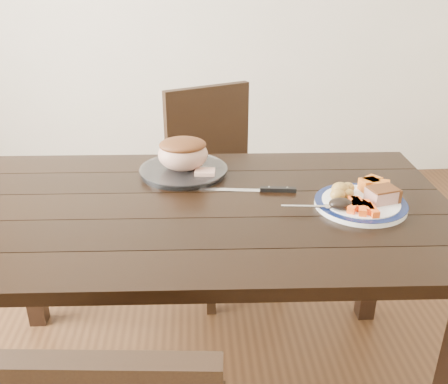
{
  "coord_description": "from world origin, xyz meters",
  "views": [
    {
      "loc": [
        -0.01,
        -1.41,
        1.45
      ],
      "look_at": [
        0.08,
        -0.02,
        0.8
      ],
      "focal_mm": 40.0,
      "sensor_mm": 36.0,
      "label": 1
    }
  ],
  "objects": [
    {
      "name": "pumpkin_wedges",
      "position": [
        0.57,
        0.03,
        0.79
      ],
      "size": [
        0.1,
        0.09,
        0.04
      ],
      "color": "orange",
      "rests_on": "dinner_plate"
    },
    {
      "name": "serving_platter",
      "position": [
        -0.05,
        0.25,
        0.76
      ],
      "size": [
        0.3,
        0.3,
        0.02
      ],
      "primitive_type": "cylinder",
      "color": "white",
      "rests_on": "dining_table"
    },
    {
      "name": "roast_joint",
      "position": [
        -0.05,
        0.25,
        0.82
      ],
      "size": [
        0.18,
        0.15,
        0.12
      ],
      "primitive_type": "ellipsoid",
      "color": "tan",
      "rests_on": "serving_platter"
    },
    {
      "name": "roasted_potatoes",
      "position": [
        0.45,
        -0.01,
        0.79
      ],
      "size": [
        0.09,
        0.09,
        0.05
      ],
      "color": "gold",
      "rests_on": "dinner_plate"
    },
    {
      "name": "carving_knife",
      "position": [
        0.23,
        0.09,
        0.76
      ],
      "size": [
        0.32,
        0.06,
        0.01
      ],
      "rotation": [
        0.0,
        0.0,
        -0.12
      ],
      "color": "silver",
      "rests_on": "dining_table"
    },
    {
      "name": "dark_mushroom",
      "position": [
        0.43,
        -0.09,
        0.79
      ],
      "size": [
        0.07,
        0.05,
        0.03
      ],
      "primitive_type": "ellipsoid",
      "color": "black",
      "rests_on": "dinner_plate"
    },
    {
      "name": "dining_table",
      "position": [
        0.0,
        0.0,
        0.66
      ],
      "size": [
        1.63,
        0.95,
        0.75
      ],
      "rotation": [
        0.0,
        0.0,
        -0.03
      ],
      "color": "black",
      "rests_on": "ground"
    },
    {
      "name": "chair_far",
      "position": [
        0.1,
        0.73,
        0.52
      ],
      "size": [
        0.56,
        0.57,
        0.93
      ],
      "rotation": [
        0.0,
        0.0,
        3.57
      ],
      "color": "black",
      "rests_on": "ground"
    },
    {
      "name": "cut_slice",
      "position": [
        0.03,
        0.2,
        0.78
      ],
      "size": [
        0.07,
        0.06,
        0.02
      ],
      "primitive_type": "cube",
      "rotation": [
        0.0,
        0.0,
        -0.1
      ],
      "color": "tan",
      "rests_on": "serving_platter"
    },
    {
      "name": "pork_slice",
      "position": [
        0.57,
        -0.05,
        0.79
      ],
      "size": [
        0.1,
        0.09,
        0.04
      ],
      "primitive_type": "cube",
      "rotation": [
        0.0,
        0.0,
        0.27
      ],
      "color": "tan",
      "rests_on": "dinner_plate"
    },
    {
      "name": "plate_rim",
      "position": [
        0.5,
        -0.05,
        0.77
      ],
      "size": [
        0.28,
        0.28,
        0.02
      ],
      "primitive_type": "torus",
      "color": "#0B153B",
      "rests_on": "dinner_plate"
    },
    {
      "name": "carrot_batons",
      "position": [
        0.49,
        -0.1,
        0.78
      ],
      "size": [
        0.09,
        0.12,
        0.02
      ],
      "color": "#FF5715",
      "rests_on": "dinner_plate"
    },
    {
      "name": "dinner_plate",
      "position": [
        0.5,
        -0.05,
        0.76
      ],
      "size": [
        0.28,
        0.28,
        0.02
      ],
      "primitive_type": "cylinder",
      "color": "white",
      "rests_on": "dining_table"
    },
    {
      "name": "fork",
      "position": [
        0.35,
        -0.08,
        0.77
      ],
      "size": [
        0.18,
        0.04,
        0.0
      ],
      "rotation": [
        0.0,
        0.0,
        -0.1
      ],
      "color": "silver",
      "rests_on": "dinner_plate"
    },
    {
      "name": "ground",
      "position": [
        0.0,
        0.0,
        0.0
      ],
      "size": [
        4.0,
        4.0,
        0.0
      ],
      "primitive_type": "plane",
      "color": "#472B16",
      "rests_on": "ground"
    }
  ]
}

